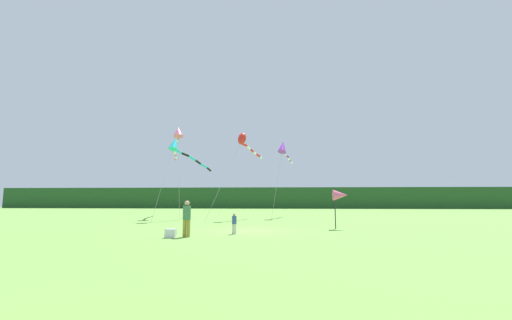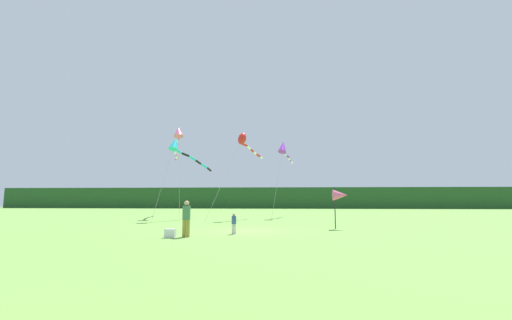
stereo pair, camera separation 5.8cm
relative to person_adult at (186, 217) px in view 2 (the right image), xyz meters
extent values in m
plane|color=#6B9E42|center=(2.81, 3.31, -0.99)|extent=(120.00, 120.00, 0.00)
cube|color=#234C23|center=(2.81, 48.31, 1.02)|extent=(108.00, 3.98, 4.02)
cylinder|color=olive|center=(-0.10, 0.00, -0.57)|extent=(0.18, 0.18, 0.85)
cylinder|color=olive|center=(0.10, 0.00, -0.57)|extent=(0.18, 0.18, 0.85)
cylinder|color=#3F724C|center=(0.00, 0.00, 0.20)|extent=(0.39, 0.39, 0.67)
sphere|color=tan|center=(0.00, 0.00, 0.66)|extent=(0.25, 0.25, 0.25)
cylinder|color=silver|center=(2.11, 1.47, -0.73)|extent=(0.11, 0.11, 0.53)
cylinder|color=silver|center=(2.24, 1.47, -0.73)|extent=(0.11, 0.11, 0.53)
cylinder|color=#334C8C|center=(2.17, 1.47, -0.25)|extent=(0.24, 0.24, 0.42)
sphere|color=tan|center=(2.17, 1.47, 0.04)|extent=(0.16, 0.16, 0.16)
cube|color=silver|center=(-0.67, -0.35, -0.78)|extent=(0.49, 0.37, 0.42)
cylinder|color=black|center=(8.10, 4.90, 0.28)|extent=(0.06, 0.06, 2.55)
cone|color=#E5598C|center=(8.45, 4.90, 1.10)|extent=(0.90, 0.70, 0.70)
cylinder|color=#B2B2B2|center=(4.47, 14.89, 2.56)|extent=(1.14, 3.09, 7.12)
cone|color=purple|center=(5.03, 16.43, 6.12)|extent=(1.21, 1.48, 1.49)
cylinder|color=purple|center=(5.16, 16.72, 5.56)|extent=(0.46, 0.69, 0.31)
cylinder|color=white|center=(5.33, 17.32, 5.45)|extent=(0.30, 0.69, 0.29)
cylinder|color=purple|center=(5.53, 17.91, 5.32)|extent=(0.50, 0.70, 0.37)
cylinder|color=white|center=(5.72, 18.51, 5.14)|extent=(0.29, 0.71, 0.37)
cylinder|color=purple|center=(5.84, 19.13, 5.02)|extent=(0.34, 0.69, 0.28)
cylinder|color=white|center=(6.02, 19.74, 4.92)|extent=(0.43, 0.70, 0.32)
cylinder|color=#B2B2B2|center=(0.04, 11.14, 2.71)|extent=(2.40, 4.54, 7.41)
ellipsoid|color=red|center=(1.23, 13.40, 6.40)|extent=(1.19, 1.31, 1.36)
cylinder|color=red|center=(1.43, 13.63, 5.87)|extent=(0.58, 0.63, 0.31)
cylinder|color=white|center=(1.77, 14.14, 5.71)|extent=(0.47, 0.71, 0.40)
cylinder|color=red|center=(2.02, 14.72, 5.50)|extent=(0.44, 0.71, 0.39)
cylinder|color=white|center=(2.24, 15.30, 5.34)|extent=(0.41, 0.69, 0.32)
cylinder|color=red|center=(2.53, 15.84, 5.19)|extent=(0.56, 0.67, 0.38)
cylinder|color=white|center=(2.80, 16.39, 5.04)|extent=(0.37, 0.69, 0.31)
cylinder|color=#B2B2B2|center=(-4.96, 10.27, 2.37)|extent=(0.82, 2.77, 6.72)
cone|color=#1EB7CC|center=(-4.56, 11.64, 5.72)|extent=(1.15, 1.41, 1.41)
cylinder|color=#1EB7CC|center=(-4.39, 12.07, 5.12)|extent=(0.56, 0.99, 0.46)
cylinder|color=black|center=(-3.98, 12.91, 4.91)|extent=(0.64, 0.94, 0.36)
cylinder|color=#1EB7CC|center=(-3.55, 13.74, 4.68)|extent=(0.62, 0.98, 0.48)
cylinder|color=black|center=(-3.20, 14.60, 4.41)|extent=(0.49, 1.00, 0.45)
cylinder|color=#1EB7CC|center=(-2.82, 15.44, 4.13)|extent=(0.66, 0.96, 0.49)
cylinder|color=black|center=(-2.50, 16.30, 3.86)|extent=(0.41, 1.00, 0.44)
cylinder|color=#B2B2B2|center=(-4.90, 14.21, 3.29)|extent=(1.16, 2.56, 8.58)
cone|color=#E5598C|center=(-5.47, 15.47, 7.58)|extent=(1.41, 1.54, 1.25)
cylinder|color=#E5598C|center=(-5.58, 15.84, 7.06)|extent=(0.44, 0.86, 0.44)
cylinder|color=white|center=(-5.91, 16.54, 6.83)|extent=(0.63, 0.80, 0.41)
cylinder|color=#E5598C|center=(-6.23, 17.24, 6.68)|extent=(0.39, 0.83, 0.29)
cylinder|color=white|center=(-6.50, 17.96, 6.51)|extent=(0.56, 0.83, 0.43)
cylinder|color=#E5598C|center=(-6.78, 18.68, 6.29)|extent=(0.40, 0.85, 0.40)
cylinder|color=white|center=(-7.01, 19.42, 6.08)|extent=(0.49, 0.85, 0.41)
cylinder|color=#E5598C|center=(-7.23, 20.16, 5.89)|extent=(0.35, 0.84, 0.36)
cylinder|color=white|center=(-7.39, 20.92, 5.74)|extent=(0.37, 0.84, 0.33)
cylinder|color=#E5598C|center=(-7.67, 21.64, 5.60)|extent=(0.57, 0.80, 0.32)
camera|label=1|loc=(4.52, -15.93, 0.89)|focal=22.67mm
camera|label=2|loc=(4.58, -15.92, 0.89)|focal=22.67mm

